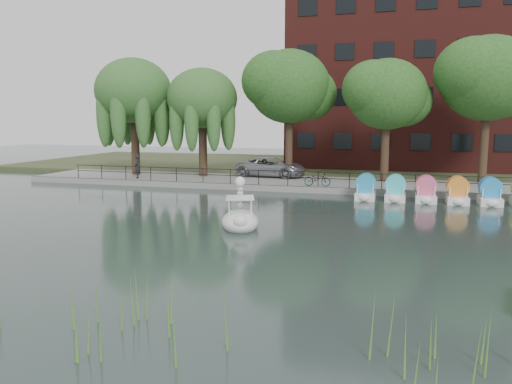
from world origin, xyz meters
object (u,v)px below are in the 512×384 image
at_px(minivan, 271,166).
at_px(bicycle, 317,178).
at_px(pedestrian, 137,165).
at_px(swan_boat, 240,217).

relative_size(minivan, bicycle, 3.55).
xyz_separation_m(bicycle, pedestrian, (-13.48, 0.55, 0.49)).
height_order(minivan, pedestrian, pedestrian).
height_order(bicycle, pedestrian, pedestrian).
relative_size(bicycle, swan_boat, 0.58).
bearing_deg(pedestrian, minivan, 69.95).
height_order(minivan, swan_boat, swan_boat).
bearing_deg(bicycle, swan_boat, 174.57).
bearing_deg(pedestrian, swan_boat, 2.26).
xyz_separation_m(minivan, bicycle, (4.21, -4.28, -0.35)).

